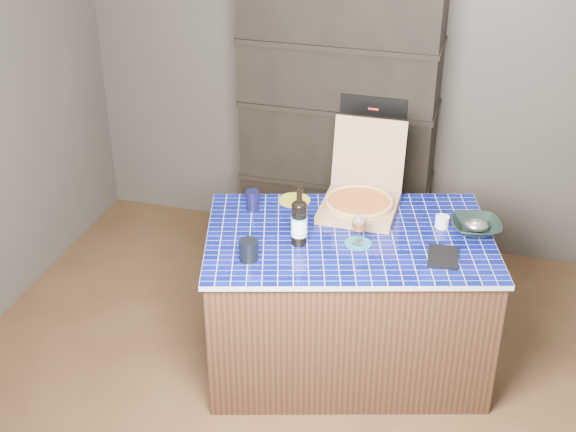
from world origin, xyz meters
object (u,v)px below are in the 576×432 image
(kitchen_island, at_px, (347,300))
(mead_bottle, at_px, (299,222))
(wine_glass, at_px, (359,224))
(pizza_box, at_px, (360,200))
(dvd_case, at_px, (443,257))
(bowl, at_px, (476,227))

(kitchen_island, distance_m, mead_bottle, 0.58)
(mead_bottle, relative_size, wine_glass, 1.93)
(pizza_box, xyz_separation_m, mead_bottle, (-0.22, -0.43, 0.06))
(mead_bottle, height_order, dvd_case, mead_bottle)
(mead_bottle, distance_m, wine_glass, 0.29)
(wine_glass, bearing_deg, bowl, 26.90)
(kitchen_island, height_order, mead_bottle, mead_bottle)
(mead_bottle, bearing_deg, pizza_box, 62.75)
(wine_glass, height_order, bowl, wine_glass)
(mead_bottle, relative_size, bowl, 1.24)
(wine_glass, relative_size, dvd_case, 0.80)
(dvd_case, xyz_separation_m, bowl, (0.13, 0.30, 0.02))
(kitchen_island, xyz_separation_m, dvd_case, (0.48, -0.09, 0.40))
(pizza_box, height_order, wine_glass, pizza_box)
(pizza_box, relative_size, mead_bottle, 1.55)
(kitchen_island, bearing_deg, pizza_box, 75.06)
(kitchen_island, relative_size, pizza_box, 3.41)
(pizza_box, height_order, bowl, pizza_box)
(wine_glass, bearing_deg, pizza_box, 100.21)
(wine_glass, relative_size, bowl, 0.64)
(pizza_box, bearing_deg, mead_bottle, -117.67)
(kitchen_island, relative_size, bowl, 6.53)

